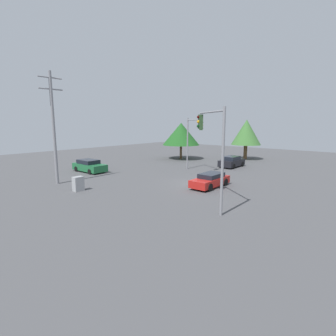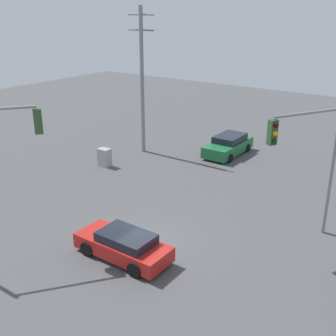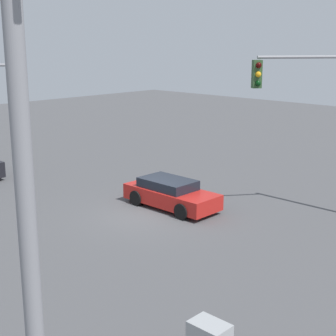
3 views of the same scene
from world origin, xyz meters
name	(u,v)px [view 2 (image 2 of 3)]	position (x,y,z in m)	size (l,w,h in m)	color
ground_plane	(145,244)	(0.00, 0.00, 0.00)	(80.00, 80.00, 0.00)	#4C4C4F
sedan_red	(124,245)	(-0.02, -1.44, 0.62)	(4.34, 1.86, 1.25)	red
sedan_green	(228,145)	(-2.85, 13.49, 0.69)	(2.05, 4.57, 1.43)	#1E6638
traffic_signal_cross	(310,152)	(5.66, 4.58, 4.34)	(2.09, 3.42, 6.35)	gray
utility_pole_tall	(142,78)	(-8.39, 10.39, 5.47)	(2.20, 0.28, 10.35)	gray
electrical_cabinet	(105,157)	(-8.57, 6.37, 0.62)	(0.84, 0.59, 1.24)	#9EA0A3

